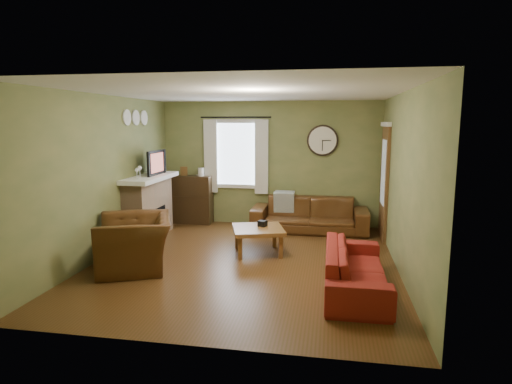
% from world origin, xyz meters
% --- Properties ---
extents(floor, '(4.60, 5.20, 0.00)m').
position_xyz_m(floor, '(0.00, 0.00, 0.00)').
color(floor, '#4C2E15').
rests_on(floor, ground).
extents(ceiling, '(4.60, 5.20, 0.00)m').
position_xyz_m(ceiling, '(0.00, 0.00, 2.60)').
color(ceiling, white).
rests_on(ceiling, ground).
extents(wall_left, '(0.00, 5.20, 2.60)m').
position_xyz_m(wall_left, '(-2.30, 0.00, 1.30)').
color(wall_left, olive).
rests_on(wall_left, ground).
extents(wall_right, '(0.00, 5.20, 2.60)m').
position_xyz_m(wall_right, '(2.30, 0.00, 1.30)').
color(wall_right, olive).
rests_on(wall_right, ground).
extents(wall_back, '(4.60, 0.00, 2.60)m').
position_xyz_m(wall_back, '(0.00, 2.60, 1.30)').
color(wall_back, olive).
rests_on(wall_back, ground).
extents(wall_front, '(4.60, 0.00, 2.60)m').
position_xyz_m(wall_front, '(0.00, -2.60, 1.30)').
color(wall_front, olive).
rests_on(wall_front, ground).
extents(fireplace, '(0.40, 1.40, 1.10)m').
position_xyz_m(fireplace, '(-2.10, 1.15, 0.55)').
color(fireplace, tan).
rests_on(fireplace, floor).
extents(firebox, '(0.04, 0.60, 0.55)m').
position_xyz_m(firebox, '(-1.91, 1.15, 0.30)').
color(firebox, black).
rests_on(firebox, fireplace).
extents(mantel, '(0.58, 1.60, 0.08)m').
position_xyz_m(mantel, '(-2.07, 1.15, 1.14)').
color(mantel, white).
rests_on(mantel, fireplace).
extents(tv, '(0.08, 0.60, 0.35)m').
position_xyz_m(tv, '(-2.05, 1.30, 1.35)').
color(tv, black).
rests_on(tv, mantel).
extents(tv_screen, '(0.02, 0.62, 0.36)m').
position_xyz_m(tv_screen, '(-1.97, 1.30, 1.41)').
color(tv_screen, '#994C3F').
rests_on(tv_screen, mantel).
extents(medallion_left, '(0.28, 0.28, 0.03)m').
position_xyz_m(medallion_left, '(-2.28, 0.80, 2.25)').
color(medallion_left, white).
rests_on(medallion_left, wall_left).
extents(medallion_mid, '(0.28, 0.28, 0.03)m').
position_xyz_m(medallion_mid, '(-2.28, 1.15, 2.25)').
color(medallion_mid, white).
rests_on(medallion_mid, wall_left).
extents(medallion_right, '(0.28, 0.28, 0.03)m').
position_xyz_m(medallion_right, '(-2.28, 1.50, 2.25)').
color(medallion_right, white).
rests_on(medallion_right, wall_left).
extents(window_pane, '(1.00, 0.02, 1.30)m').
position_xyz_m(window_pane, '(-0.70, 2.58, 1.50)').
color(window_pane, silver).
rests_on(window_pane, wall_back).
extents(curtain_rod, '(0.03, 0.03, 1.50)m').
position_xyz_m(curtain_rod, '(-0.70, 2.48, 2.27)').
color(curtain_rod, black).
rests_on(curtain_rod, wall_back).
extents(curtain_left, '(0.28, 0.04, 1.55)m').
position_xyz_m(curtain_left, '(-1.25, 2.48, 1.45)').
color(curtain_left, silver).
rests_on(curtain_left, wall_back).
extents(curtain_right, '(0.28, 0.04, 1.55)m').
position_xyz_m(curtain_right, '(-0.15, 2.48, 1.45)').
color(curtain_right, silver).
rests_on(curtain_right, wall_back).
extents(wall_clock, '(0.64, 0.06, 0.64)m').
position_xyz_m(wall_clock, '(1.10, 2.55, 1.80)').
color(wall_clock, white).
rests_on(wall_clock, wall_back).
extents(door, '(0.05, 0.90, 2.10)m').
position_xyz_m(door, '(2.27, 1.85, 1.05)').
color(door, brown).
rests_on(door, floor).
extents(bookshelf, '(0.87, 0.37, 1.03)m').
position_xyz_m(bookshelf, '(-1.66, 2.40, 0.52)').
color(bookshelf, black).
rests_on(bookshelf, floor).
extents(book, '(0.18, 0.24, 0.02)m').
position_xyz_m(book, '(-1.57, 2.57, 0.96)').
color(book, brown).
rests_on(book, bookshelf).
extents(sofa_brown, '(2.30, 0.90, 0.67)m').
position_xyz_m(sofa_brown, '(0.88, 2.13, 0.34)').
color(sofa_brown, '#462811').
rests_on(sofa_brown, floor).
extents(pillow_left, '(0.41, 0.13, 0.41)m').
position_xyz_m(pillow_left, '(0.35, 2.46, 0.55)').
color(pillow_left, '#97A0A0').
rests_on(pillow_left, sofa_brown).
extents(pillow_right, '(0.42, 0.14, 0.42)m').
position_xyz_m(pillow_right, '(0.35, 2.26, 0.55)').
color(pillow_right, '#97A0A0').
rests_on(pillow_right, sofa_brown).
extents(sofa_red, '(0.77, 1.96, 0.57)m').
position_xyz_m(sofa_red, '(1.64, -0.84, 0.29)').
color(sofa_red, maroon).
rests_on(sofa_red, floor).
extents(armchair, '(1.43, 1.51, 0.78)m').
position_xyz_m(armchair, '(-1.57, -0.55, 0.39)').
color(armchair, '#462811').
rests_on(armchair, floor).
extents(coffee_table, '(1.02, 1.02, 0.44)m').
position_xyz_m(coffee_table, '(0.12, 0.49, 0.22)').
color(coffee_table, brown).
rests_on(coffee_table, floor).
extents(tissue_box, '(0.16, 0.16, 0.10)m').
position_xyz_m(tissue_box, '(0.18, 0.60, 0.40)').
color(tissue_box, black).
rests_on(tissue_box, coffee_table).
extents(wine_glass_a, '(0.07, 0.07, 0.19)m').
position_xyz_m(wine_glass_a, '(-2.05, 0.61, 1.28)').
color(wine_glass_a, white).
rests_on(wine_glass_a, mantel).
extents(wine_glass_b, '(0.08, 0.08, 0.22)m').
position_xyz_m(wine_glass_b, '(-2.05, 0.73, 1.29)').
color(wine_glass_b, white).
rests_on(wine_glass_b, mantel).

